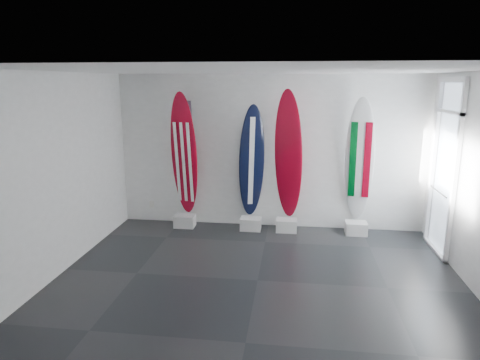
# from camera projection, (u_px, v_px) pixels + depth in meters

# --- Properties ---
(floor) EXTENTS (6.00, 6.00, 0.00)m
(floor) POSITION_uv_depth(u_px,v_px,m) (258.00, 280.00, 6.24)
(floor) COLOR black
(floor) RESTS_ON ground
(ceiling) EXTENTS (6.00, 6.00, 0.00)m
(ceiling) POSITION_uv_depth(u_px,v_px,m) (260.00, 70.00, 5.56)
(ceiling) COLOR white
(ceiling) RESTS_ON wall_back
(wall_back) EXTENTS (6.00, 0.00, 6.00)m
(wall_back) POSITION_uv_depth(u_px,v_px,m) (270.00, 152.00, 8.31)
(wall_back) COLOR silver
(wall_back) RESTS_ON ground
(wall_front) EXTENTS (6.00, 0.00, 6.00)m
(wall_front) POSITION_uv_depth(u_px,v_px,m) (233.00, 251.00, 3.48)
(wall_front) COLOR silver
(wall_front) RESTS_ON ground
(wall_left) EXTENTS (0.00, 5.00, 5.00)m
(wall_left) POSITION_uv_depth(u_px,v_px,m) (57.00, 175.00, 6.27)
(wall_left) COLOR silver
(wall_left) RESTS_ON ground
(display_block_usa) EXTENTS (0.40, 0.30, 0.24)m
(display_block_usa) POSITION_uv_depth(u_px,v_px,m) (185.00, 221.00, 8.52)
(display_block_usa) COLOR silver
(display_block_usa) RESTS_ON floor
(surfboard_usa) EXTENTS (0.60, 0.41, 2.44)m
(surfboard_usa) POSITION_uv_depth(u_px,v_px,m) (184.00, 154.00, 8.31)
(surfboard_usa) COLOR #9F061D
(surfboard_usa) RESTS_ON display_block_usa
(display_block_navy) EXTENTS (0.40, 0.30, 0.24)m
(display_block_navy) POSITION_uv_depth(u_px,v_px,m) (251.00, 224.00, 8.36)
(display_block_navy) COLOR silver
(display_block_navy) RESTS_ON floor
(surfboard_navy) EXTENTS (0.58, 0.46, 2.22)m
(surfboard_navy) POSITION_uv_depth(u_px,v_px,m) (252.00, 162.00, 8.17)
(surfboard_navy) COLOR black
(surfboard_navy) RESTS_ON display_block_navy
(display_block_swiss) EXTENTS (0.40, 0.30, 0.24)m
(display_block_swiss) POSITION_uv_depth(u_px,v_px,m) (286.00, 225.00, 8.27)
(display_block_swiss) COLOR silver
(display_block_swiss) RESTS_ON floor
(surfboard_swiss) EXTENTS (0.64, 0.49, 2.50)m
(surfboard_swiss) POSITION_uv_depth(u_px,v_px,m) (288.00, 155.00, 8.05)
(surfboard_swiss) COLOR #9F061D
(surfboard_swiss) RESTS_ON display_block_swiss
(display_block_italy) EXTENTS (0.40, 0.30, 0.24)m
(display_block_italy) POSITION_uv_depth(u_px,v_px,m) (356.00, 228.00, 8.10)
(display_block_italy) COLOR silver
(display_block_italy) RESTS_ON floor
(surfboard_italy) EXTENTS (0.60, 0.47, 2.37)m
(surfboard_italy) POSITION_uv_depth(u_px,v_px,m) (360.00, 160.00, 7.90)
(surfboard_italy) COLOR white
(surfboard_italy) RESTS_ON display_block_italy
(wall_outlet) EXTENTS (0.09, 0.02, 0.13)m
(wall_outlet) POSITION_uv_depth(u_px,v_px,m) (152.00, 204.00, 8.86)
(wall_outlet) COLOR silver
(wall_outlet) RESTS_ON wall_back
(glass_door) EXTENTS (0.12, 1.16, 2.85)m
(glass_door) POSITION_uv_depth(u_px,v_px,m) (445.00, 170.00, 7.04)
(glass_door) COLOR white
(glass_door) RESTS_ON floor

